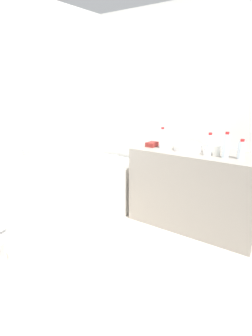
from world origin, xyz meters
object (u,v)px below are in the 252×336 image
object	(u,v)px
water_bottle_1	(226,146)
drinking_glass_0	(207,152)
water_bottle_0	(210,144)
amenity_basket	(152,144)
sink_basin	(188,148)
water_bottle_3	(162,138)
bathtub	(85,192)
drinking_glass_1	(217,151)
sink_faucet	(194,145)
water_bottle_2	(241,150)

from	to	relation	value
water_bottle_1	drinking_glass_0	bearing A→B (deg)	89.93
water_bottle_0	amenity_basket	distance (m)	0.65
sink_basin	water_bottle_3	bearing A→B (deg)	102.52
water_bottle_1	amenity_basket	distance (m)	0.84
bathtub	sink_basin	xyz separation A→B (m)	(0.54, -1.03, 0.57)
water_bottle_1	amenity_basket	xyz separation A→B (m)	(0.05, 0.83, -0.09)
bathtub	water_bottle_3	xyz separation A→B (m)	(0.48, -0.75, 0.65)
drinking_glass_0	drinking_glass_1	bearing A→B (deg)	-64.86
water_bottle_0	drinking_glass_1	bearing A→B (deg)	-118.84
sink_faucet	sink_basin	bearing A→B (deg)	180.00
drinking_glass_1	water_bottle_1	bearing A→B (deg)	-112.03
sink_faucet	bathtub	bearing A→B (deg)	124.70
sink_basin	drinking_glass_1	world-z (taller)	drinking_glass_1
water_bottle_1	drinking_glass_1	distance (m)	0.12
sink_faucet	drinking_glass_1	world-z (taller)	drinking_glass_1
bathtub	sink_faucet	world-z (taller)	bathtub
water_bottle_0	water_bottle_2	size ratio (longest dim) A/B	1.12
sink_basin	water_bottle_2	world-z (taller)	water_bottle_2
water_bottle_0	amenity_basket	world-z (taller)	water_bottle_0
water_bottle_2	drinking_glass_0	world-z (taller)	water_bottle_2
bathtub	water_bottle_0	distance (m)	1.51
amenity_basket	sink_faucet	bearing A→B (deg)	-61.74
bathtub	water_bottle_2	xyz separation A→B (m)	(0.48, -1.58, 0.62)
drinking_glass_1	water_bottle_3	bearing A→B (deg)	90.50
amenity_basket	drinking_glass_0	bearing A→B (deg)	-93.96
amenity_basket	water_bottle_0	bearing A→B (deg)	-86.02
sink_basin	water_bottle_0	bearing A→B (deg)	-91.07
water_bottle_2	drinking_glass_1	world-z (taller)	water_bottle_2
water_bottle_0	water_bottle_3	xyz separation A→B (m)	(-0.06, 0.51, 0.01)
sink_basin	water_bottle_1	xyz separation A→B (m)	(-0.09, -0.42, 0.09)
sink_faucet	water_bottle_3	size ratio (longest dim) A/B	0.65
sink_basin	drinking_glass_1	xyz separation A→B (m)	(-0.06, -0.33, 0.02)
sink_faucet	water_bottle_3	xyz separation A→B (m)	(-0.23, 0.28, 0.08)
bathtub	water_bottle_0	xyz separation A→B (m)	(0.53, -1.26, 0.64)
sink_faucet	drinking_glass_0	size ratio (longest dim) A/B	1.98
drinking_glass_0	water_bottle_3	bearing A→B (deg)	86.39
water_bottle_1	water_bottle_0	bearing A→B (deg)	64.48
sink_basin	water_bottle_2	bearing A→B (deg)	-96.03
water_bottle_2	amenity_basket	bearing A→B (deg)	89.44
bathtub	drinking_glass_0	distance (m)	1.46
amenity_basket	bathtub	bearing A→B (deg)	128.56
water_bottle_0	water_bottle_1	world-z (taller)	water_bottle_1
water_bottle_1	amenity_basket	world-z (taller)	water_bottle_1
sink_faucet	amenity_basket	world-z (taller)	sink_faucet
sink_faucet	water_bottle_1	distance (m)	0.51
sink_basin	water_bottle_0	size ratio (longest dim) A/B	1.38
water_bottle_2	drinking_glass_1	size ratio (longest dim) A/B	1.90
amenity_basket	water_bottle_1	bearing A→B (deg)	-93.13
bathtub	water_bottle_0	bearing A→B (deg)	-67.03
drinking_glass_1	drinking_glass_0	bearing A→B (deg)	115.14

